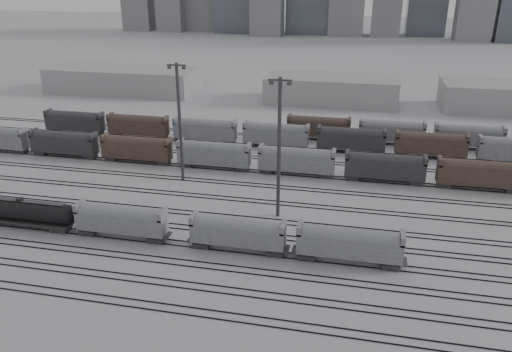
% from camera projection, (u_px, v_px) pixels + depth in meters
% --- Properties ---
extents(ground, '(900.00, 900.00, 0.00)m').
position_uv_depth(ground, '(210.00, 251.00, 72.18)').
color(ground, silver).
rests_on(ground, ground).
extents(tracks, '(220.00, 71.50, 0.16)m').
position_uv_depth(tracks, '(240.00, 201.00, 87.99)').
color(tracks, black).
rests_on(tracks, ground).
extents(tank_car_b, '(18.88, 3.15, 4.67)m').
position_uv_depth(tank_car_b, '(22.00, 211.00, 78.22)').
color(tank_car_b, '#272629').
rests_on(tank_car_b, ground).
extents(hopper_car_a, '(14.03, 2.79, 5.02)m').
position_uv_depth(hopper_car_a, '(121.00, 219.00, 74.71)').
color(hopper_car_a, '#272629').
rests_on(hopper_car_a, ground).
extents(hopper_car_b, '(13.76, 2.73, 4.92)m').
position_uv_depth(hopper_car_b, '(238.00, 232.00, 71.17)').
color(hopper_car_b, '#272629').
rests_on(hopper_car_b, ground).
extents(hopper_car_c, '(14.40, 2.86, 5.15)m').
position_uv_depth(hopper_car_c, '(349.00, 243.00, 68.00)').
color(hopper_car_c, '#272629').
rests_on(hopper_car_c, ground).
extents(light_mast_b, '(3.61, 0.58, 22.57)m').
position_uv_depth(light_mast_b, '(180.00, 120.00, 92.73)').
color(light_mast_b, '#3A3A3C').
rests_on(light_mast_b, ground).
extents(light_mast_c, '(3.68, 0.59, 22.99)m').
position_uv_depth(light_mast_c, '(279.00, 146.00, 78.07)').
color(light_mast_c, '#3A3A3C').
rests_on(light_mast_c, ground).
extents(bg_string_near, '(151.00, 3.00, 5.60)m').
position_uv_depth(bg_string_near, '(296.00, 162.00, 98.52)').
color(bg_string_near, gray).
rests_on(bg_string_near, ground).
extents(bg_string_mid, '(151.00, 3.00, 5.60)m').
position_uv_depth(bg_string_mid, '(351.00, 140.00, 111.03)').
color(bg_string_mid, '#272629').
rests_on(bg_string_mid, ground).
extents(bg_string_far, '(66.00, 3.00, 5.60)m').
position_uv_depth(bg_string_far, '(429.00, 135.00, 114.81)').
color(bg_string_far, brown).
rests_on(bg_string_far, ground).
extents(warehouse_left, '(50.00, 18.00, 8.00)m').
position_uv_depth(warehouse_left, '(123.00, 80.00, 168.57)').
color(warehouse_left, '#9F9FA2').
rests_on(warehouse_left, ground).
extents(warehouse_mid, '(40.00, 18.00, 8.00)m').
position_uv_depth(warehouse_mid, '(331.00, 89.00, 154.72)').
color(warehouse_mid, '#9F9FA2').
rests_on(warehouse_mid, ground).
extents(warehouse_right, '(35.00, 18.00, 8.00)m').
position_uv_depth(warehouse_right, '(504.00, 97.00, 144.83)').
color(warehouse_right, '#9F9FA2').
rests_on(warehouse_right, ground).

